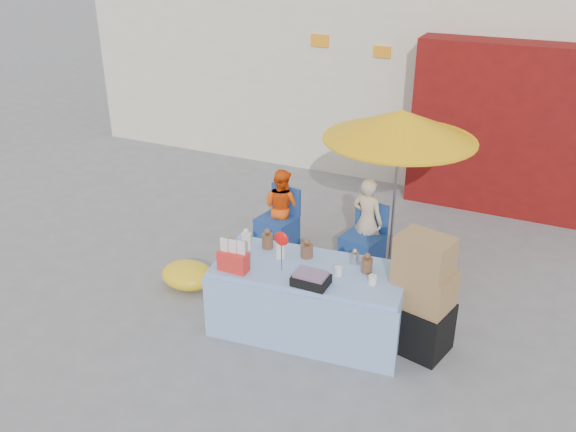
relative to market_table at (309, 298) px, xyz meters
The scene contains 9 objects.
ground 0.75m from the market_table, behind, with size 80.00×80.00×0.00m, color slate.
market_table is the anchor object (origin of this frame).
chair_left 2.01m from the market_table, 126.22° to the left, with size 0.56×0.55×0.85m.
chair_right 1.62m from the market_table, 87.62° to the left, with size 0.56×0.55×0.85m.
vendor_orange 2.12m from the market_table, 124.13° to the left, with size 0.54×0.42×1.11m, color #FF530D.
vendor_beige 1.76m from the market_table, 87.90° to the left, with size 0.44×0.29×1.20m, color beige.
umbrella 2.44m from the market_table, 79.15° to the left, with size 1.90×1.90×2.09m.
box_stack 1.21m from the market_table, ahead, with size 0.70×0.62×1.33m.
tarp_bundle 1.76m from the market_table, behind, with size 0.70×0.56×0.31m, color yellow.
Camera 1 is at (2.83, -5.25, 4.08)m, focal length 38.00 mm.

